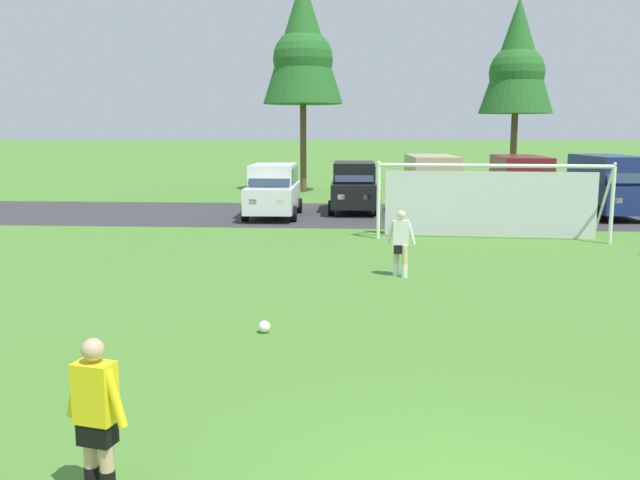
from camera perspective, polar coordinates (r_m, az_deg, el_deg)
ground_plane at (r=21.43m, az=6.58°, el=-0.44°), size 400.00×400.00×0.00m
parking_lot_strip at (r=29.01m, az=5.91°, el=2.12°), size 52.00×8.40×0.01m
soccer_ball at (r=12.29m, az=-4.67°, el=-7.24°), size 0.22×0.22×0.22m
soccer_goal at (r=23.34m, az=14.04°, el=3.34°), size 7.53×2.46×2.57m
referee at (r=7.14m, az=-18.18°, el=-14.10°), size 0.71×0.33×1.64m
player_defender_far at (r=16.79m, az=6.77°, el=-0.30°), size 0.73×0.34×1.64m
parked_car_slot_far_left at (r=28.12m, az=-3.92°, el=4.20°), size 2.22×4.64×2.16m
parked_car_slot_left at (r=29.95m, az=2.87°, el=4.52°), size 2.20×4.63×2.16m
parked_car_slot_center_left at (r=28.37m, az=9.31°, el=4.60°), size 2.39×4.90×2.52m
parked_car_slot_center at (r=28.50m, az=16.40°, el=4.37°), size 2.27×4.84×2.52m
parked_car_slot_center_right at (r=30.56m, az=22.88°, el=4.33°), size 2.43×4.92×2.52m
tree_left_edge at (r=39.39m, az=-1.44°, el=16.03°), size 4.48×4.48×11.95m
tree_mid_left at (r=39.68m, az=16.19°, el=14.30°), size 3.99×3.99×10.63m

